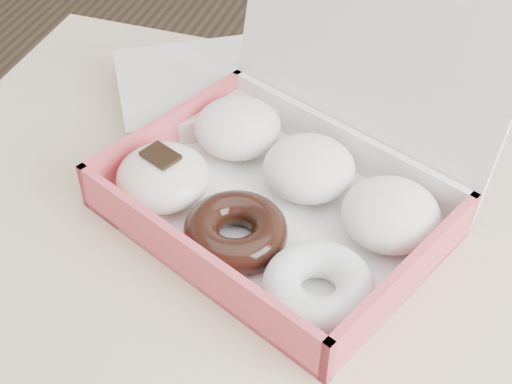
% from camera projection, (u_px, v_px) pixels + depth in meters
% --- Properties ---
extents(table, '(1.20, 0.80, 0.75)m').
position_uv_depth(table, '(418.00, 371.00, 0.71)').
color(table, '#D2BA8A').
rests_on(table, ground).
extents(donut_box, '(0.42, 0.40, 0.24)m').
position_uv_depth(donut_box, '(284.00, 181.00, 0.74)').
color(donut_box, white).
rests_on(donut_box, table).
extents(newspapers, '(0.28, 0.27, 0.04)m').
position_uv_depth(newspapers, '(209.00, 89.00, 0.90)').
color(newspapers, silver).
rests_on(newspapers, table).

